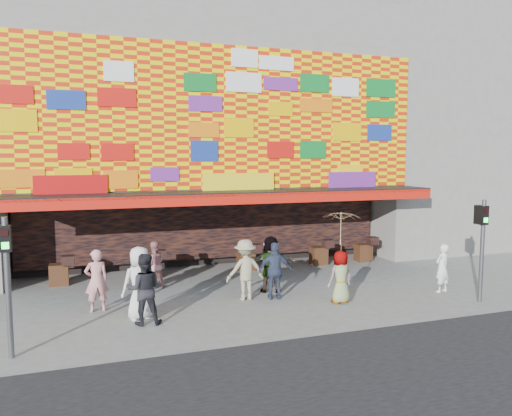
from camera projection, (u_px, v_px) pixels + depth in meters
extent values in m
plane|color=slate|center=(263.00, 308.00, 13.96)|extent=(90.00, 90.00, 0.00)
cube|color=gray|center=(198.00, 102.00, 20.80)|extent=(15.00, 8.00, 7.00)
cube|color=black|center=(194.00, 218.00, 22.26)|extent=(15.00, 6.00, 3.00)
cube|color=gray|center=(386.00, 222.00, 20.89)|extent=(0.40, 2.00, 3.00)
cube|color=black|center=(229.00, 193.00, 16.84)|extent=(15.20, 1.60, 0.12)
cube|color=red|center=(236.00, 199.00, 16.13)|extent=(15.20, 0.04, 0.35)
cube|color=#F9E400|center=(224.00, 118.00, 17.10)|extent=(14.80, 0.08, 4.90)
cube|color=black|center=(211.00, 226.00, 19.29)|extent=(14.00, 0.25, 2.50)
cube|color=gray|center=(451.00, 121.00, 25.11)|extent=(11.00, 8.00, 12.00)
cylinder|color=#59595B|center=(8.00, 288.00, 10.37)|extent=(0.12, 0.12, 3.00)
cube|color=black|center=(6.00, 239.00, 10.26)|extent=(0.22, 0.18, 0.55)
cube|color=black|center=(5.00, 233.00, 10.15)|extent=(0.14, 0.02, 0.14)
cube|color=#19E533|center=(5.00, 246.00, 10.18)|extent=(0.14, 0.02, 0.14)
cylinder|color=#59595B|center=(482.00, 251.00, 14.43)|extent=(0.12, 0.12, 3.00)
cube|color=black|center=(484.00, 215.00, 14.32)|extent=(0.22, 0.18, 0.55)
cube|color=black|center=(486.00, 211.00, 14.22)|extent=(0.14, 0.02, 0.14)
cube|color=#19E533|center=(486.00, 220.00, 14.24)|extent=(0.14, 0.02, 0.14)
imported|color=silver|center=(140.00, 283.00, 12.97)|extent=(1.06, 0.84, 1.91)
imported|color=#D58A89|center=(96.00, 280.00, 13.60)|extent=(0.67, 0.48, 1.72)
imported|color=black|center=(144.00, 289.00, 12.55)|extent=(0.97, 0.80, 1.81)
imported|color=tan|center=(245.00, 270.00, 14.72)|extent=(1.21, 0.76, 1.80)
imported|color=#323D58|center=(275.00, 271.00, 14.77)|extent=(1.07, 0.64, 1.71)
imported|color=gray|center=(271.00, 264.00, 15.56)|extent=(1.73, 1.07, 1.78)
imported|color=gray|center=(341.00, 277.00, 14.39)|extent=(0.80, 0.57, 1.53)
imported|color=white|center=(442.00, 268.00, 15.56)|extent=(0.62, 0.49, 1.52)
imported|color=#BB797C|center=(154.00, 265.00, 16.00)|extent=(0.78, 0.63, 1.53)
imported|color=beige|center=(341.00, 228.00, 14.24)|extent=(1.36, 1.38, 0.98)
cylinder|color=#4C3326|center=(341.00, 261.00, 14.34)|extent=(0.02, 0.02, 1.00)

